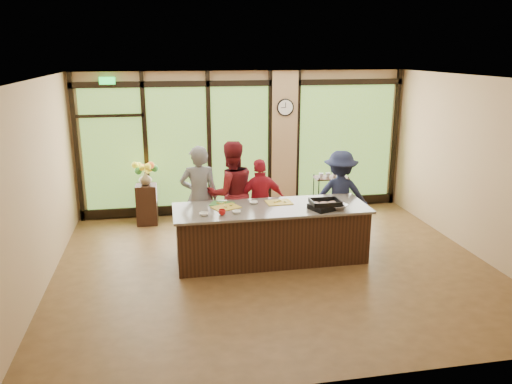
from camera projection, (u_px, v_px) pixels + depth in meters
name	position (u px, v px, depth m)	size (l,w,h in m)	color
floor	(275.00, 266.00, 8.15)	(7.00, 7.00, 0.00)	#543A1D
ceiling	(277.00, 78.00, 7.33)	(7.00, 7.00, 0.00)	white
back_wall	(244.00, 143.00, 10.58)	(7.00, 7.00, 0.00)	tan
left_wall	(37.00, 188.00, 7.12)	(6.00, 6.00, 0.00)	tan
right_wall	(479.00, 168.00, 8.36)	(6.00, 6.00, 0.00)	tan
window_wall	(252.00, 148.00, 10.59)	(6.90, 0.12, 3.00)	tan
island_base	(271.00, 234.00, 8.32)	(3.10, 1.00, 0.88)	black
countertop	(271.00, 208.00, 8.19)	(3.20, 1.10, 0.04)	gray
wall_clock	(285.00, 107.00, 10.40)	(0.36, 0.04, 0.36)	black
cook_left	(199.00, 197.00, 8.73)	(0.67, 0.44, 1.84)	slate
cook_midleft	(231.00, 193.00, 8.87)	(0.92, 0.72, 1.89)	maroon
cook_midright	(261.00, 202.00, 8.93)	(0.92, 0.38, 1.56)	#AA1A2A
cook_right	(340.00, 195.00, 9.15)	(1.07, 0.62, 1.66)	#1A1F39
roasting_pan	(325.00, 206.00, 8.07)	(0.47, 0.36, 0.08)	black
mixing_bowl	(337.00, 206.00, 8.08)	(0.33, 0.33, 0.08)	silver
cutting_board_left	(222.00, 204.00, 8.33)	(0.38, 0.28, 0.01)	#387B2C
cutting_board_center	(226.00, 207.00, 8.15)	(0.42, 0.32, 0.01)	gold
cutting_board_right	(279.00, 202.00, 8.41)	(0.42, 0.32, 0.01)	gold
prep_bowl_near	(204.00, 214.00, 7.75)	(0.15, 0.15, 0.05)	white
prep_bowl_mid	(237.00, 212.00, 7.86)	(0.14, 0.14, 0.04)	white
prep_bowl_far	(254.00, 203.00, 8.36)	(0.14, 0.14, 0.04)	white
red_ramekin	(222.00, 212.00, 7.77)	(0.11, 0.11, 0.09)	#B71212
flower_stand	(147.00, 204.00, 10.05)	(0.41, 0.41, 0.81)	black
flower_vase	(145.00, 178.00, 9.91)	(0.25, 0.25, 0.27)	olive
bar_cart	(330.00, 190.00, 10.48)	(0.71, 0.42, 0.94)	black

